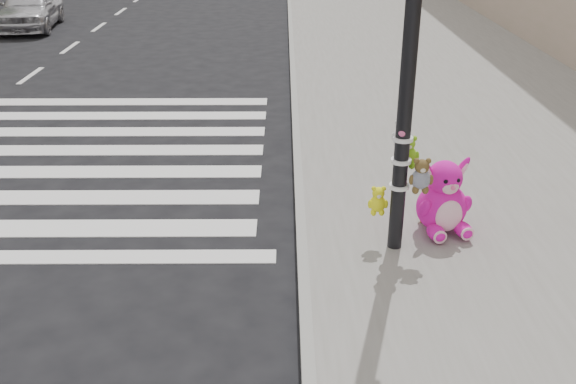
{
  "coord_description": "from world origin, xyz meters",
  "views": [
    {
      "loc": [
        1.35,
        -4.57,
        3.77
      ],
      "look_at": [
        1.39,
        1.96,
        0.75
      ],
      "focal_mm": 40.0,
      "sensor_mm": 36.0,
      "label": 1
    }
  ],
  "objects_px": {
    "red_teddy": "(423,214)",
    "car_silver_far": "(30,7)",
    "signal_pole": "(407,103)",
    "pink_bunny": "(443,202)"
  },
  "relations": [
    {
      "from": "signal_pole",
      "to": "car_silver_far",
      "type": "bearing_deg",
      "value": 123.03
    },
    {
      "from": "pink_bunny",
      "to": "car_silver_far",
      "type": "distance_m",
      "value": 16.76
    },
    {
      "from": "pink_bunny",
      "to": "car_silver_far",
      "type": "bearing_deg",
      "value": 112.98
    },
    {
      "from": "signal_pole",
      "to": "pink_bunny",
      "type": "relative_size",
      "value": 4.29
    },
    {
      "from": "pink_bunny",
      "to": "red_teddy",
      "type": "relative_size",
      "value": 4.23
    },
    {
      "from": "signal_pole",
      "to": "car_silver_far",
      "type": "distance_m",
      "value": 16.77
    },
    {
      "from": "pink_bunny",
      "to": "car_silver_far",
      "type": "xyz_separation_m",
      "value": [
        -9.71,
        13.67,
        0.12
      ]
    },
    {
      "from": "red_teddy",
      "to": "car_silver_far",
      "type": "distance_m",
      "value": 16.49
    },
    {
      "from": "signal_pole",
      "to": "pink_bunny",
      "type": "bearing_deg",
      "value": 31.56
    },
    {
      "from": "pink_bunny",
      "to": "signal_pole",
      "type": "bearing_deg",
      "value": -160.84
    }
  ]
}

